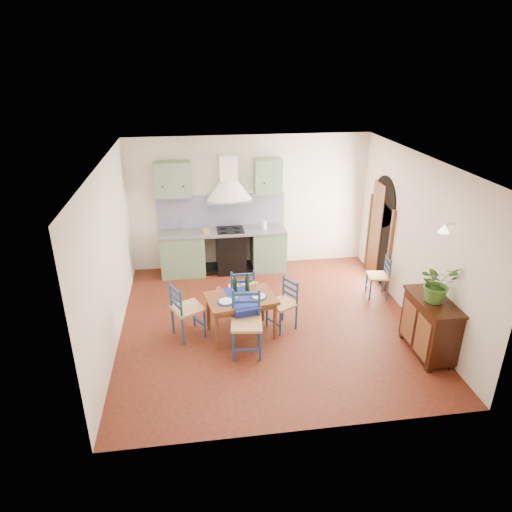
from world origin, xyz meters
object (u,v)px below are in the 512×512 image
Objects in this scene: potted_plant at (438,283)px; chair_near at (246,323)px; dining_table at (241,301)px; sideboard at (430,325)px.

chair_near is at bearing 170.71° from potted_plant.
dining_table is 2.91m from sideboard.
potted_plant is (-0.01, -0.03, 0.72)m from sideboard.
chair_near is 0.95× the size of sideboard.
sideboard is 0.72m from potted_plant.
chair_near is 2.86m from potted_plant.
potted_plant is at bearing -19.06° from dining_table.
dining_table is 1.20× the size of chair_near.
dining_table is 1.14× the size of sideboard.
sideboard is (2.74, -0.42, -0.01)m from chair_near.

